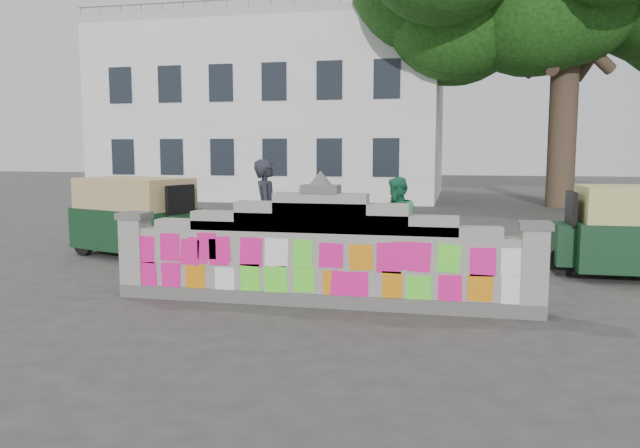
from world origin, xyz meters
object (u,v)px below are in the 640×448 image
(cyclist_bike, at_px, (267,247))
(rickshaw_left, at_px, (137,216))
(cyclist_rider, at_px, (267,226))
(pedestrian, at_px, (397,223))

(cyclist_bike, bearing_deg, rickshaw_left, 51.69)
(cyclist_bike, bearing_deg, cyclist_rider, 166.99)
(cyclist_rider, bearing_deg, rickshaw_left, 51.69)
(cyclist_bike, height_order, pedestrian, pedestrian)
(pedestrian, bearing_deg, cyclist_bike, -85.89)
(cyclist_rider, height_order, rickshaw_left, cyclist_rider)
(cyclist_bike, xyz_separation_m, pedestrian, (2.21, 1.41, 0.34))
(rickshaw_left, bearing_deg, cyclist_rider, -6.03)
(cyclist_bike, distance_m, rickshaw_left, 3.85)
(cyclist_bike, relative_size, pedestrian, 1.19)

